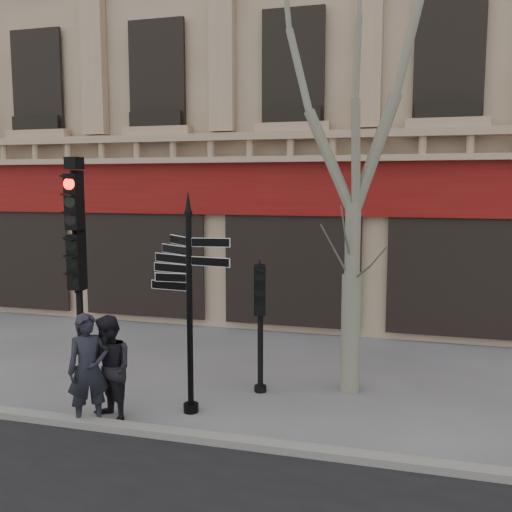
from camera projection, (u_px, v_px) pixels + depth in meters
The scene contains 9 objects.
ground at pixel (231, 406), 9.58m from camera, with size 80.00×80.00×0.00m, color #57585C.
kerb at pixel (202, 438), 8.24m from camera, with size 80.00×0.25×0.12m, color gray.
building at pixel (337, 36), 20.41m from camera, with size 28.00×15.52×18.00m.
fingerpost at pixel (189, 266), 9.03m from camera, with size 1.89×1.89×3.60m.
traffic_signal_main at pixel (77, 240), 10.84m from camera, with size 0.49×0.37×4.21m.
traffic_signal_secondary at pixel (260, 304), 10.04m from camera, with size 0.44×0.37×2.30m.
plane_tree at pixel (356, 61), 9.54m from camera, with size 3.09×3.09×8.20m.
pedestrian_a at pixel (88, 370), 8.73m from camera, with size 0.64×0.42×1.75m, color black.
pedestrian_b at pixel (109, 369), 8.87m from camera, with size 0.82×0.64×1.68m, color black.
Camera 1 is at (2.84, -8.76, 3.69)m, focal length 40.00 mm.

